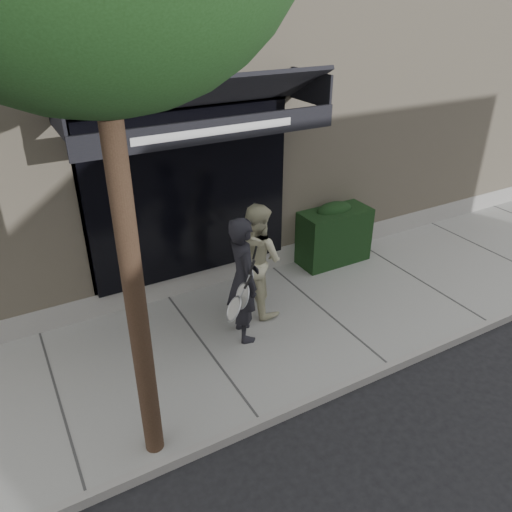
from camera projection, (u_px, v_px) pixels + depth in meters
ground at (321, 315)px, 7.94m from camera, size 80.00×80.00×0.00m
sidewalk at (321, 311)px, 7.92m from camera, size 20.00×3.00×0.12m
curb at (389, 368)px, 6.72m from camera, size 20.00×0.10×0.14m
building_facade at (190, 89)px, 10.46m from camera, size 14.30×8.04×5.64m
hedge at (332, 233)px, 9.07m from camera, size 1.30×0.70×1.14m
pedestrian_front at (243, 280)px, 6.86m from camera, size 0.73×0.91×1.86m
pedestrian_back at (257, 259)px, 7.48m from camera, size 0.88×1.01×1.77m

